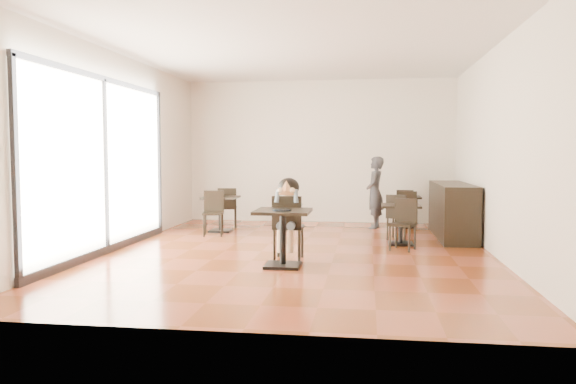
% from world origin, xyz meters
% --- Properties ---
extents(floor, '(6.00, 8.00, 0.01)m').
position_xyz_m(floor, '(0.00, 0.00, 0.00)').
color(floor, brown).
rests_on(floor, ground).
extents(ceiling, '(6.00, 8.00, 0.01)m').
position_xyz_m(ceiling, '(0.00, 0.00, 3.20)').
color(ceiling, silver).
rests_on(ceiling, floor).
extents(wall_back, '(6.00, 0.01, 3.20)m').
position_xyz_m(wall_back, '(0.00, 4.00, 1.60)').
color(wall_back, beige).
rests_on(wall_back, floor).
extents(wall_front, '(6.00, 0.01, 3.20)m').
position_xyz_m(wall_front, '(0.00, -4.00, 1.60)').
color(wall_front, beige).
rests_on(wall_front, floor).
extents(wall_left, '(0.01, 8.00, 3.20)m').
position_xyz_m(wall_left, '(-3.00, 0.00, 1.60)').
color(wall_left, beige).
rests_on(wall_left, floor).
extents(wall_right, '(0.01, 8.00, 3.20)m').
position_xyz_m(wall_right, '(3.00, 0.00, 1.60)').
color(wall_right, beige).
rests_on(wall_right, floor).
extents(storefront_window, '(0.04, 4.50, 2.60)m').
position_xyz_m(storefront_window, '(-2.97, -0.50, 1.40)').
color(storefront_window, white).
rests_on(storefront_window, floor).
extents(child_table, '(0.75, 0.75, 0.79)m').
position_xyz_m(child_table, '(-0.06, -1.16, 0.39)').
color(child_table, black).
rests_on(child_table, floor).
extents(child_chair, '(0.43, 0.43, 0.95)m').
position_xyz_m(child_chair, '(-0.06, -0.61, 0.47)').
color(child_chair, black).
rests_on(child_chair, floor).
extents(child, '(0.43, 0.60, 1.20)m').
position_xyz_m(child, '(-0.06, -0.61, 0.60)').
color(child, gray).
rests_on(child, child_chair).
extents(plate, '(0.27, 0.27, 0.02)m').
position_xyz_m(plate, '(-0.06, -1.26, 0.80)').
color(plate, black).
rests_on(plate, child_table).
extents(pizza_slice, '(0.28, 0.21, 0.06)m').
position_xyz_m(pizza_slice, '(-0.06, -0.80, 1.04)').
color(pizza_slice, '#E1C281').
rests_on(pizza_slice, child).
extents(adult_patron, '(0.42, 0.58, 1.49)m').
position_xyz_m(adult_patron, '(1.24, 3.04, 0.75)').
color(adult_patron, '#39383D').
rests_on(adult_patron, floor).
extents(cafe_table_mid, '(0.84, 0.84, 0.69)m').
position_xyz_m(cafe_table_mid, '(1.65, 0.99, 0.34)').
color(cafe_table_mid, black).
rests_on(cafe_table_mid, floor).
extents(cafe_table_left, '(0.78, 0.78, 0.70)m').
position_xyz_m(cafe_table_left, '(-1.80, 2.09, 0.35)').
color(cafe_table_left, black).
rests_on(cafe_table_left, floor).
extents(cafe_table_back, '(0.69, 0.69, 0.65)m').
position_xyz_m(cafe_table_back, '(1.89, 3.34, 0.33)').
color(cafe_table_back, black).
rests_on(cafe_table_back, floor).
extents(chair_mid_a, '(0.48, 0.48, 0.82)m').
position_xyz_m(chair_mid_a, '(1.65, 1.54, 0.41)').
color(chair_mid_a, black).
rests_on(chair_mid_a, floor).
extents(chair_mid_b, '(0.48, 0.48, 0.82)m').
position_xyz_m(chair_mid_b, '(1.65, 0.44, 0.41)').
color(chair_mid_b, black).
rests_on(chair_mid_b, floor).
extents(chair_left_a, '(0.45, 0.45, 0.85)m').
position_xyz_m(chair_left_a, '(-1.80, 2.64, 0.42)').
color(chair_left_a, black).
rests_on(chair_left_a, floor).
extents(chair_left_b, '(0.45, 0.45, 0.85)m').
position_xyz_m(chair_left_b, '(-1.80, 1.54, 0.42)').
color(chair_left_b, black).
rests_on(chair_left_b, floor).
extents(chair_back_a, '(0.39, 0.39, 0.78)m').
position_xyz_m(chair_back_a, '(1.89, 3.50, 0.39)').
color(chair_back_a, black).
rests_on(chair_back_a, floor).
extents(chair_back_b, '(0.39, 0.39, 0.78)m').
position_xyz_m(chair_back_b, '(1.89, 2.79, 0.39)').
color(chair_back_b, black).
rests_on(chair_back_b, floor).
extents(service_counter, '(0.60, 2.40, 1.00)m').
position_xyz_m(service_counter, '(2.65, 2.00, 0.50)').
color(service_counter, black).
rests_on(service_counter, floor).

